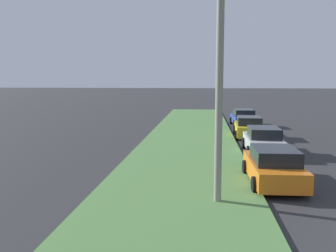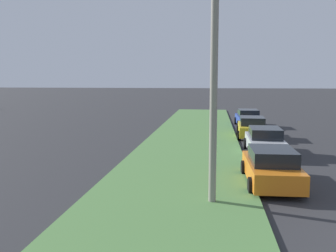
% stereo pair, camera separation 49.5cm
% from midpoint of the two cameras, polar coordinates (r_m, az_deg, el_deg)
% --- Properties ---
extents(grass_median, '(60.00, 6.00, 0.12)m').
position_cam_midpoint_polar(grass_median, '(18.85, 3.26, -5.21)').
color(grass_median, '#517F42').
rests_on(grass_median, ground).
extents(parked_car_orange, '(4.33, 2.08, 1.47)m').
position_cam_midpoint_polar(parked_car_orange, '(15.18, 16.33, -6.02)').
color(parked_car_orange, orange).
rests_on(parked_car_orange, ground).
extents(parked_car_silver, '(4.32, 2.05, 1.47)m').
position_cam_midpoint_polar(parked_car_silver, '(21.26, 15.11, -2.22)').
color(parked_car_silver, '#B2B5BA').
rests_on(parked_car_silver, ground).
extents(parked_car_yellow, '(4.36, 2.14, 1.47)m').
position_cam_midpoint_polar(parked_car_yellow, '(26.89, 13.14, -0.21)').
color(parked_car_yellow, gold).
rests_on(parked_car_yellow, ground).
extents(parked_car_blue, '(4.36, 2.14, 1.47)m').
position_cam_midpoint_polar(parked_car_blue, '(33.08, 12.45, 1.18)').
color(parked_car_blue, '#23389E').
rests_on(parked_car_blue, ground).
extents(streetlight, '(0.55, 2.88, 7.50)m').
position_cam_midpoint_polar(streetlight, '(12.01, 9.89, 8.40)').
color(streetlight, gray).
rests_on(streetlight, ground).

